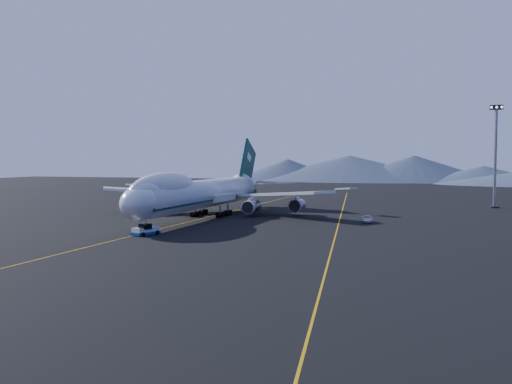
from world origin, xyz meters
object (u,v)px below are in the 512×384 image
(boeing_747, at_px, (202,193))
(pushback_tug, at_px, (146,231))
(service_van, at_px, (367,219))
(floodlight_mast, at_px, (495,156))

(boeing_747, height_order, pushback_tug, boeing_747)
(pushback_tug, xyz_separation_m, service_van, (35.23, 32.91, 0.04))
(pushback_tug, height_order, floodlight_mast, floodlight_mast)
(pushback_tug, bearing_deg, service_van, 64.57)
(boeing_747, relative_size, floodlight_mast, 2.54)
(boeing_747, relative_size, service_van, 14.14)
(pushback_tug, relative_size, service_van, 1.07)
(service_van, bearing_deg, floodlight_mast, 47.26)
(pushback_tug, bearing_deg, floodlight_mast, 72.87)
(service_van, xyz_separation_m, floodlight_mast, (29.16, 47.59, 13.72))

